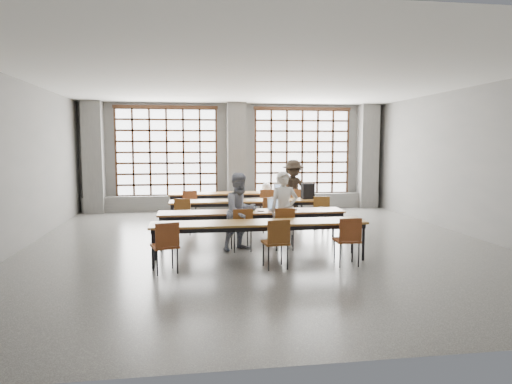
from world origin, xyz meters
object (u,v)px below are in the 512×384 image
laptop_back (280,189)px  phone (261,211)px  chair_near_left (166,242)px  student_back (293,189)px  desk_row_d (259,225)px  desk_row_c (252,214)px  plastic_bag (266,187)px  chair_front_left (242,225)px  desk_row_a (237,195)px  desk_row_b (248,203)px  mouse (295,209)px  chair_back_right (295,201)px  chair_mid_left (184,212)px  red_pouch (165,243)px  chair_near_mid (277,239)px  student_male (284,210)px  student_female (241,212)px  chair_back_mid (267,201)px  chair_mid_right (321,209)px  laptop_front (276,207)px  backpack (308,191)px  chair_front_right (285,224)px  chair_near_right (348,236)px  green_box (249,208)px  chair_back_left (190,202)px  chair_mid_centre (268,211)px

laptop_back → phone: size_ratio=2.94×
chair_near_left → student_back: student_back is taller
desk_row_d → phone: size_ratio=30.77×
desk_row_c → plastic_bag: 3.97m
chair_front_left → plastic_bag: (1.27, 4.48, 0.34)m
desk_row_a → laptop_back: bearing=4.7°
desk_row_b → mouse: mouse is taller
chair_back_right → chair_front_left: 4.28m
chair_mid_left → red_pouch: size_ratio=4.40×
chair_near_mid → mouse: (0.80, 2.00, 0.21)m
student_male → student_back: 3.95m
student_female → student_back: student_back is taller
desk_row_c → red_pouch: bearing=-132.2°
chair_back_mid → chair_mid_left: bearing=-141.2°
desk_row_b → chair_mid_right: bearing=-19.4°
desk_row_c → chair_near_left: size_ratio=4.55×
laptop_front → plastic_bag: size_ratio=1.32×
desk_row_d → student_female: bearing=105.4°
desk_row_d → phone: phone is taller
chair_near_left → chair_near_mid: bearing=-0.1°
student_male → phone: student_male is taller
red_pouch → phone: bearing=43.5°
chair_near_mid → laptop_back: 6.06m
desk_row_a → chair_near_left: 6.09m
desk_row_a → desk_row_d: bearing=-91.4°
desk_row_d → backpack: backpack is taller
desk_row_d → chair_front_right: (0.64, 0.76, -0.13)m
chair_near_right → chair_back_right: bearing=87.3°
backpack → green_box: bearing=-140.9°
phone → chair_back_left: bearing=114.7°
desk_row_b → student_back: student_back is taller
chair_mid_left → green_box: size_ratio=3.52×
chair_front_right → red_pouch: chair_front_right is taller
chair_back_left → chair_back_mid: bearing=0.0°
chair_mid_left → backpack: size_ratio=2.20×
chair_back_left → laptop_back: 2.85m
chair_back_left → red_pouch: bearing=-94.8°
desk_row_d → student_female: size_ratio=2.52×
laptop_front → desk_row_d: bearing=-112.1°
backpack → desk_row_b: bearing=174.6°
plastic_bag → student_male: bearing=-94.9°
student_back → backpack: size_ratio=4.28×
chair_mid_left → student_female: size_ratio=0.55×
chair_mid_right → chair_near_mid: size_ratio=1.00×
desk_row_b → mouse: bearing=-67.9°
desk_row_c → desk_row_d: bearing=-92.3°
chair_mid_left → laptop_back: (2.88, 2.61, 0.25)m
laptop_back → chair_back_left: bearing=-164.9°
chair_mid_centre → phone: (-0.40, -1.40, 0.20)m
desk_row_c → chair_mid_centre: (0.58, 1.30, -0.13)m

